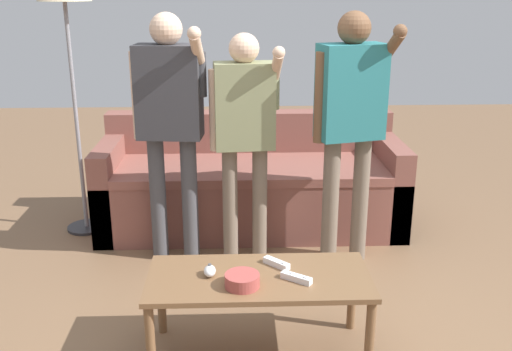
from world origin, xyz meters
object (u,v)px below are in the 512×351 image
Objects in this scene: couch at (251,186)px; coffee_table at (259,286)px; game_remote_wand_near at (296,278)px; player_center at (245,123)px; floor_lamp at (65,3)px; game_remote_wand_far at (276,263)px; player_right at (350,111)px; game_remote_nunchuk at (210,271)px; player_left at (170,111)px; snack_bowl at (242,280)px.

couch reaches higher than coffee_table.
coffee_table is 0.19m from game_remote_wand_near.
player_center reaches higher than game_remote_wand_near.
coffee_table is at bearing 161.98° from game_remote_wand_near.
game_remote_wand_far is at bearing -48.65° from floor_lamp.
game_remote_wand_far is at bearing -119.57° from player_right.
player_right is (0.82, 0.97, 0.55)m from game_remote_nunchuk.
player_left reaches higher than coffee_table.
coffee_table is at bearing 50.17° from snack_bowl.
game_remote_nunchuk is at bearing 176.97° from coffee_table.
coffee_table is at bearing -121.07° from player_right.
floor_lamp is at bearing 127.57° from coffee_table.
floor_lamp is 1.99m from player_right.
couch is 16.87× the size of game_remote_wand_far.
game_remote_nunchuk is at bearing -57.89° from floor_lamp.
player_center is at bearing 79.61° from game_remote_nunchuk.
player_left reaches higher than couch.
game_remote_wand_near is at bearing -61.86° from game_remote_wand_far.
floor_lamp is 2.43m from game_remote_wand_near.
game_remote_wand_near is at bearing -59.04° from player_left.
player_left is at bearing 104.41° from game_remote_nunchuk.
couch is 1.74m from snack_bowl.
player_right is 12.24× the size of game_remote_wand_far.
game_remote_wand_far is (0.17, 0.19, -0.01)m from snack_bowl.
floor_lamp is at bearing 144.28° from player_left.
game_remote_wand_near reaches higher than coffee_table.
game_remote_nunchuk is 1.38m from player_right.
coffee_table is 1.31m from player_right.
player_right is at bearing -18.09° from floor_lamp.
snack_bowl is at bearing -170.85° from game_remote_wand_near.
game_remote_nunchuk is at bearing -98.38° from couch.
game_remote_nunchuk is at bearing 170.42° from game_remote_wand_near.
couch is 0.87m from player_center.
game_remote_wand_near is (0.25, 0.04, -0.01)m from snack_bowl.
floor_lamp is 1.46m from player_center.
snack_bowl is at bearing -129.83° from coffee_table.
game_remote_wand_near is (0.17, -0.06, 0.07)m from coffee_table.
game_remote_nunchuk is at bearing -165.22° from game_remote_wand_far.
snack_bowl is at bearing -55.89° from floor_lamp.
player_left is at bearing 121.39° from game_remote_wand_far.
couch is 1.39× the size of player_left.
snack_bowl is 0.09× the size of floor_lamp.
floor_lamp is 1.26× the size of player_center.
game_remote_wand_near is at bearing -112.11° from player_right.
game_remote_wand_near is (0.40, -0.07, -0.01)m from game_remote_nunchuk.
couch is 1.38× the size of player_right.
player_center reaches higher than snack_bowl.
player_right is (1.09, -0.08, 0.01)m from player_left.
game_remote_nunchuk is 0.06× the size of player_center.
game_remote_wand_near is at bearing -78.72° from player_center.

